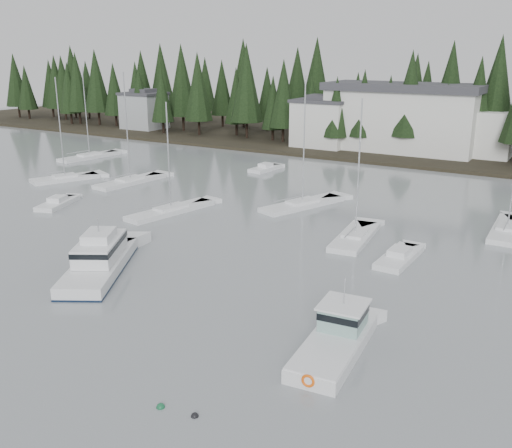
# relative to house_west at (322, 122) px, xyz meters

# --- Properties ---
(far_shore_land) EXTENTS (240.00, 54.00, 1.00)m
(far_shore_land) POSITION_rel_house_west_xyz_m (18.00, 18.00, -4.65)
(far_shore_land) COLOR black
(far_shore_land) RESTS_ON ground
(conifer_treeline) EXTENTS (200.00, 22.00, 20.00)m
(conifer_treeline) POSITION_rel_house_west_xyz_m (18.00, 7.00, -4.65)
(conifer_treeline) COLOR black
(conifer_treeline) RESTS_ON ground
(house_west) EXTENTS (9.54, 7.42, 8.75)m
(house_west) POSITION_rel_house_west_xyz_m (0.00, 0.00, 0.00)
(house_west) COLOR silver
(house_west) RESTS_ON ground
(house_far_west) EXTENTS (8.48, 7.42, 8.25)m
(house_far_west) POSITION_rel_house_west_xyz_m (-42.00, 2.00, -0.25)
(house_far_west) COLOR #999EA0
(house_far_west) RESTS_ON ground
(harbor_inn) EXTENTS (29.50, 11.50, 10.90)m
(harbor_inn) POSITION_rel_house_west_xyz_m (15.04, 3.34, 1.12)
(harbor_inn) COLOR silver
(harbor_inn) RESTS_ON ground
(cabin_cruiser_center) EXTENTS (8.62, 11.50, 4.83)m
(cabin_cruiser_center) POSITION_rel_house_west_xyz_m (9.25, -61.04, -3.93)
(cabin_cruiser_center) COLOR white
(cabin_cruiser_center) RESTS_ON ground
(lobster_boat_teal) EXTENTS (3.71, 8.58, 4.64)m
(lobster_boat_teal) POSITION_rel_house_west_xyz_m (29.96, -62.88, -4.10)
(lobster_boat_teal) COLOR white
(lobster_boat_teal) RESTS_ON ground
(sailboat_0) EXTENTS (3.67, 9.26, 13.19)m
(sailboat_0) POSITION_rel_house_west_xyz_m (23.46, -43.46, -4.58)
(sailboat_0) COLOR white
(sailboat_0) RESTS_ON ground
(sailboat_1) EXTENTS (6.07, 9.01, 13.83)m
(sailboat_1) POSITION_rel_house_west_xyz_m (-18.64, -40.10, -4.58)
(sailboat_1) COLOR white
(sailboat_1) RESTS_ON ground
(sailboat_2) EXTENTS (4.36, 10.83, 12.11)m
(sailboat_2) POSITION_rel_house_west_xyz_m (3.38, -45.14, -4.59)
(sailboat_2) COLOR white
(sailboat_2) RESTS_ON ground
(sailboat_4) EXTENTS (2.80, 9.60, 13.40)m
(sailboat_4) POSITION_rel_house_west_xyz_m (35.04, -33.91, -4.58)
(sailboat_4) COLOR white
(sailboat_4) RESTS_ON ground
(sailboat_7) EXTENTS (3.65, 10.46, 14.52)m
(sailboat_7) POSITION_rel_house_west_xyz_m (-10.06, -36.89, -4.58)
(sailboat_7) COLOR white
(sailboat_7) RESTS_ON ground
(sailboat_8) EXTENTS (3.69, 10.75, 14.74)m
(sailboat_8) POSITION_rel_house_west_xyz_m (-28.07, -26.87, -4.58)
(sailboat_8) COLOR white
(sailboat_8) RESTS_ON ground
(sailboat_10) EXTENTS (6.11, 10.97, 14.58)m
(sailboat_10) POSITION_rel_house_west_xyz_m (14.24, -35.70, -4.58)
(sailboat_10) COLOR white
(sailboat_10) RESTS_ON ground
(runabout_0) EXTENTS (4.05, 6.44, 1.42)m
(runabout_0) POSITION_rel_house_west_xyz_m (-9.29, -49.33, -4.52)
(runabout_0) COLOR white
(runabout_0) RESTS_ON ground
(runabout_1) EXTENTS (2.35, 6.60, 1.42)m
(runabout_1) POSITION_rel_house_west_xyz_m (28.57, -46.62, -4.52)
(runabout_1) COLOR white
(runabout_1) RESTS_ON ground
(runabout_3) EXTENTS (2.79, 5.88, 1.42)m
(runabout_3) POSITION_rel_house_west_xyz_m (0.86, -20.74, -4.52)
(runabout_3) COLOR white
(runabout_3) RESTS_ON ground
(mooring_buoy_green) EXTENTS (0.43, 0.43, 0.43)m
(mooring_buoy_green) POSITION_rel_house_west_xyz_m (24.90, -72.38, -4.65)
(mooring_buoy_green) COLOR #145933
(mooring_buoy_green) RESTS_ON ground
(mooring_buoy_dark) EXTENTS (0.38, 0.38, 0.38)m
(mooring_buoy_dark) POSITION_rel_house_west_xyz_m (26.75, -72.10, -4.65)
(mooring_buoy_dark) COLOR black
(mooring_buoy_dark) RESTS_ON ground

